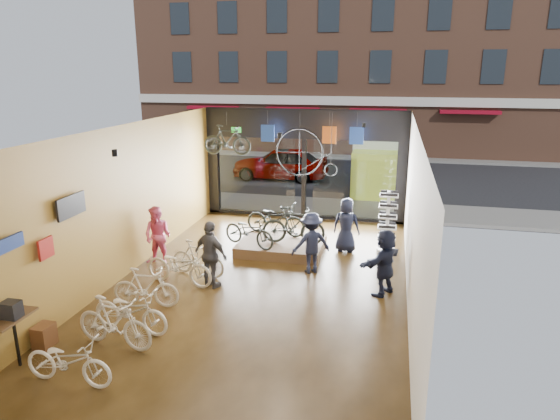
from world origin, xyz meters
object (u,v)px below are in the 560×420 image
(box_truck, at_px, (383,157))
(floor_bike_2, at_px, (131,311))
(display_bike_left, at_px, (249,231))
(customer_5, at_px, (385,262))
(penny_farthing, at_px, (309,154))
(customer_4, at_px, (346,225))
(street_car, at_px, (280,163))
(floor_bike_1, at_px, (114,322))
(hung_bike, at_px, (227,140))
(display_platform, at_px, (281,246))
(customer_2, at_px, (211,255))
(floor_bike_3, at_px, (146,287))
(sunglasses_rack, at_px, (387,222))
(customer_3, at_px, (311,243))
(customer_1, at_px, (158,236))
(floor_bike_0, at_px, (68,361))
(floor_bike_5, at_px, (198,258))
(display_bike_mid, at_px, (293,225))
(display_bike_right, at_px, (276,219))
(floor_bike_4, at_px, (179,266))

(box_truck, bearing_deg, floor_bike_2, -108.28)
(display_bike_left, distance_m, customer_5, 4.10)
(customer_5, distance_m, penny_farthing, 5.41)
(display_bike_left, height_order, customer_5, customer_5)
(customer_4, height_order, customer_5, customer_5)
(street_car, xyz_separation_m, customer_5, (5.16, -11.81, 0.03))
(customer_5, bearing_deg, floor_bike_1, -23.45)
(penny_farthing, relative_size, hung_bike, 1.22)
(penny_farthing, bearing_deg, floor_bike_2, -107.72)
(display_platform, relative_size, customer_2, 1.44)
(floor_bike_2, xyz_separation_m, floor_bike_3, (-0.22, 1.06, 0.01))
(display_bike_left, bearing_deg, display_platform, -30.88)
(box_truck, relative_size, sunglasses_rack, 3.99)
(customer_3, bearing_deg, street_car, -103.35)
(street_car, distance_m, customer_3, 11.38)
(display_bike_left, relative_size, customer_1, 1.05)
(box_truck, bearing_deg, customer_5, -88.03)
(floor_bike_0, xyz_separation_m, floor_bike_5, (0.38, 4.78, 0.04))
(display_platform, bearing_deg, floor_bike_3, -117.95)
(floor_bike_0, height_order, display_bike_left, display_bike_left)
(display_bike_mid, bearing_deg, hung_bike, 49.91)
(floor_bike_3, height_order, customer_1, customer_1)
(display_bike_left, bearing_deg, customer_4, -46.28)
(box_truck, bearing_deg, sunglasses_rack, -87.31)
(display_bike_mid, height_order, customer_2, customer_2)
(customer_4, xyz_separation_m, sunglasses_rack, (1.14, 0.22, 0.11))
(street_car, relative_size, customer_5, 2.83)
(floor_bike_0, height_order, customer_3, customer_3)
(street_car, bearing_deg, customer_3, 16.79)
(box_truck, bearing_deg, display_bike_mid, -104.33)
(floor_bike_5, bearing_deg, street_car, 13.48)
(floor_bike_1, xyz_separation_m, hung_bike, (-0.22, 7.50, 2.42))
(box_truck, xyz_separation_m, display_bike_mid, (-2.21, -8.67, -0.58))
(box_truck, height_order, display_platform, box_truck)
(floor_bike_3, xyz_separation_m, hung_bike, (-0.01, 5.84, 2.47))
(customer_2, xyz_separation_m, penny_farthing, (1.51, 4.99, 1.67))
(floor_bike_3, height_order, display_bike_left, display_bike_left)
(floor_bike_1, bearing_deg, box_truck, -9.24)
(street_car, xyz_separation_m, display_bike_right, (1.90, -8.99, 0.02))
(street_car, bearing_deg, display_bike_right, 11.96)
(customer_3, bearing_deg, display_platform, -80.93)
(floor_bike_1, xyz_separation_m, floor_bike_4, (0.02, 2.93, -0.03))
(floor_bike_4, relative_size, floor_bike_5, 1.18)
(floor_bike_0, height_order, customer_2, customer_2)
(customer_2, bearing_deg, display_platform, -89.24)
(display_bike_mid, height_order, display_bike_right, display_bike_mid)
(display_bike_mid, xyz_separation_m, display_bike_right, (-0.67, 0.68, -0.05))
(floor_bike_0, bearing_deg, floor_bike_3, 3.04)
(display_platform, distance_m, customer_4, 1.97)
(customer_5, bearing_deg, customer_1, -63.77)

